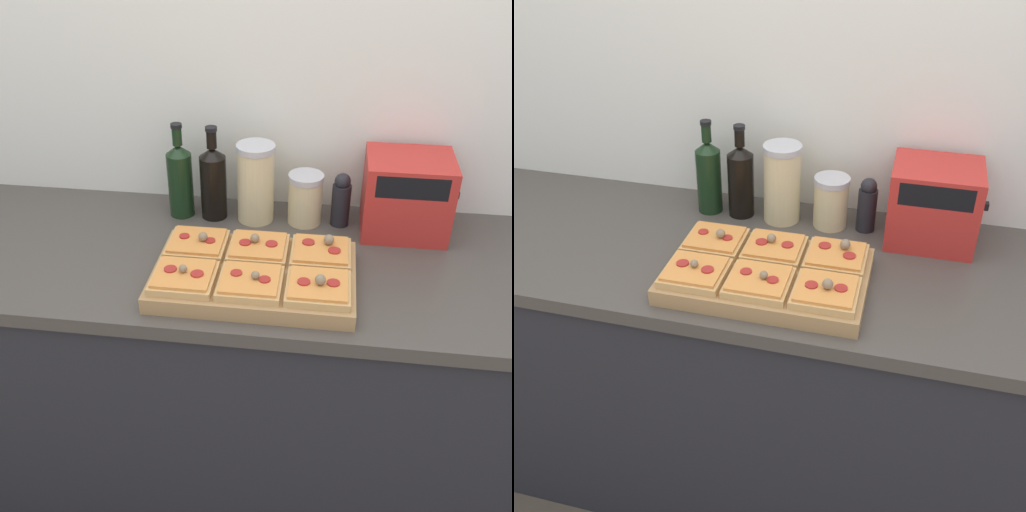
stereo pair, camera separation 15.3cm
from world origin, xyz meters
The scene contains 15 objects.
wall_back centered at (0.00, 0.67, 1.25)m, with size 6.00×0.06×2.50m.
kitchen_counter centered at (0.00, 0.32, 0.46)m, with size 2.63×0.67×0.91m.
cutting_board centered at (-0.02, 0.19, 0.94)m, with size 0.51×0.33×0.04m, color #A37A4C.
pizza_slice_back_left centered at (-0.18, 0.27, 0.97)m, with size 0.15×0.15×0.05m.
pizza_slice_back_center centered at (-0.02, 0.27, 0.97)m, with size 0.15×0.15×0.05m.
pizza_slice_back_right centered at (0.15, 0.27, 0.97)m, with size 0.15×0.15×0.06m.
pizza_slice_front_left centered at (-0.18, 0.11, 0.97)m, with size 0.15×0.15×0.05m.
pizza_slice_front_center centered at (-0.02, 0.11, 0.97)m, with size 0.15×0.15×0.05m.
pizza_slice_front_right centered at (0.14, 0.11, 0.97)m, with size 0.15×0.15×0.05m.
olive_oil_bottle centered at (-0.29, 0.53, 1.03)m, with size 0.08×0.08×0.29m.
wine_bottle centered at (-0.19, 0.53, 1.03)m, with size 0.08×0.08×0.29m.
grain_jar_tall centered at (-0.06, 0.53, 1.04)m, with size 0.11×0.11×0.24m.
grain_jar_short centered at (0.09, 0.53, 0.99)m, with size 0.10×0.10×0.16m.
pepper_mill centered at (0.19, 0.53, 1.00)m, with size 0.06×0.06×0.17m.
toaster_oven centered at (0.38, 0.52, 1.03)m, with size 0.27×0.20×0.23m.
Camera 1 is at (0.15, -1.05, 1.82)m, focal length 42.00 mm.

